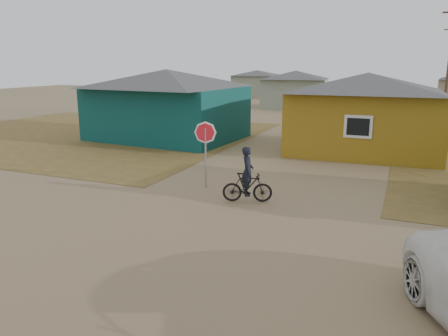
{
  "coord_description": "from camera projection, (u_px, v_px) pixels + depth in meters",
  "views": [
    {
      "loc": [
        4.46,
        -8.69,
        4.38
      ],
      "look_at": [
        -0.48,
        3.0,
        1.3
      ],
      "focal_mm": 35.0,
      "sensor_mm": 36.0,
      "label": 1
    }
  ],
  "objects": [
    {
      "name": "cyclist",
      "position": [
        247.0,
        182.0,
        13.94
      ],
      "size": [
        1.66,
        0.95,
        1.8
      ],
      "color": "black",
      "rests_on": "ground"
    },
    {
      "name": "utility_pole_far",
      "position": [
        448.0,
        65.0,
        40.7
      ],
      "size": [
        1.4,
        0.2,
        8.0
      ],
      "color": "#4F3E2F",
      "rests_on": "ground"
    },
    {
      "name": "house_pale_west",
      "position": [
        295.0,
        89.0,
        42.77
      ],
      "size": [
        7.04,
        6.15,
        3.6
      ],
      "color": "gray",
      "rests_on": "ground"
    },
    {
      "name": "house_teal",
      "position": [
        167.0,
        103.0,
        25.32
      ],
      "size": [
        8.93,
        7.08,
        4.0
      ],
      "color": "#0A3B39",
      "rests_on": "ground"
    },
    {
      "name": "house_yellow",
      "position": [
        366.0,
        112.0,
        21.61
      ],
      "size": [
        7.72,
        6.76,
        3.9
      ],
      "color": "olive",
      "rests_on": "ground"
    },
    {
      "name": "ground",
      "position": [
        194.0,
        249.0,
        10.5
      ],
      "size": [
        120.0,
        120.0,
        0.0
      ],
      "primitive_type": "plane",
      "color": "#876F4D"
    },
    {
      "name": "house_pale_north",
      "position": [
        257.0,
        83.0,
        56.56
      ],
      "size": [
        6.28,
        5.81,
        3.4
      ],
      "color": "gray",
      "rests_on": "ground"
    },
    {
      "name": "stop_sign",
      "position": [
        205.0,
        139.0,
        15.24
      ],
      "size": [
        0.78,
        0.13,
        2.39
      ],
      "color": "gray",
      "rests_on": "ground"
    },
    {
      "name": "grass_nw",
      "position": [
        88.0,
        134.0,
        27.43
      ],
      "size": [
        20.0,
        18.0,
        0.0
      ],
      "primitive_type": "cube",
      "color": "brown",
      "rests_on": "ground"
    }
  ]
}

